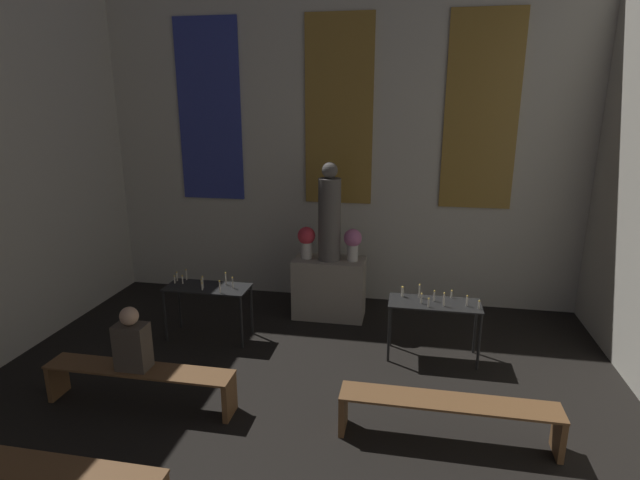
% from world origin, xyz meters
% --- Properties ---
extents(wall_back, '(8.22, 0.16, 5.39)m').
position_xyz_m(wall_back, '(0.00, 10.56, 2.72)').
color(wall_back, beige).
rests_on(wall_back, ground_plane).
extents(altar, '(1.13, 0.56, 0.97)m').
position_xyz_m(altar, '(0.00, 9.62, 0.49)').
color(altar, gray).
rests_on(altar, ground_plane).
extents(statue, '(0.35, 0.35, 1.54)m').
position_xyz_m(statue, '(0.00, 9.62, 1.68)').
color(statue, '#5B5651').
rests_on(statue, altar).
extents(flower_vase_left, '(0.28, 0.28, 0.51)m').
position_xyz_m(flower_vase_left, '(-0.37, 9.62, 1.28)').
color(flower_vase_left, beige).
rests_on(flower_vase_left, altar).
extents(flower_vase_right, '(0.28, 0.28, 0.51)m').
position_xyz_m(flower_vase_right, '(0.37, 9.62, 1.28)').
color(flower_vase_right, beige).
rests_on(flower_vase_right, altar).
extents(candle_rack_left, '(1.22, 0.52, 1.00)m').
position_xyz_m(candle_rack_left, '(-1.61, 8.54, 0.70)').
color(candle_rack_left, black).
rests_on(candle_rack_left, ground_plane).
extents(candle_rack_right, '(1.22, 0.52, 1.00)m').
position_xyz_m(candle_rack_right, '(1.61, 8.54, 0.70)').
color(candle_rack_right, black).
rests_on(candle_rack_right, ground_plane).
extents(pew_third_left, '(2.21, 0.36, 0.47)m').
position_xyz_m(pew_third_left, '(-1.71, 5.16, 0.35)').
color(pew_third_left, brown).
rests_on(pew_third_left, ground_plane).
extents(pew_back_left, '(2.21, 0.36, 0.47)m').
position_xyz_m(pew_back_left, '(-1.71, 6.77, 0.35)').
color(pew_back_left, brown).
rests_on(pew_back_left, ground_plane).
extents(pew_back_right, '(2.21, 0.36, 0.47)m').
position_xyz_m(pew_back_right, '(1.71, 6.77, 0.35)').
color(pew_back_right, brown).
rests_on(pew_back_right, ground_plane).
extents(person_seated, '(0.36, 0.24, 0.74)m').
position_xyz_m(person_seated, '(-1.75, 6.77, 0.80)').
color(person_seated, '#4C4238').
rests_on(person_seated, pew_back_left).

